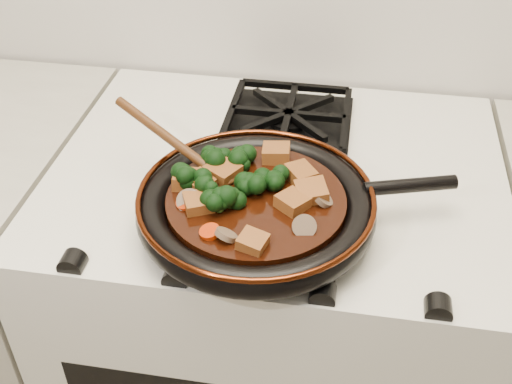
# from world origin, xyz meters

# --- Properties ---
(stove) EXTENTS (0.76, 0.60, 0.90)m
(stove) POSITION_xyz_m (0.00, 1.69, 0.45)
(stove) COLOR silver
(stove) RESTS_ON ground
(burner_grate_front) EXTENTS (0.23, 0.23, 0.03)m
(burner_grate_front) POSITION_xyz_m (0.00, 1.55, 0.91)
(burner_grate_front) COLOR black
(burner_grate_front) RESTS_ON stove
(burner_grate_back) EXTENTS (0.23, 0.23, 0.03)m
(burner_grate_back) POSITION_xyz_m (0.00, 1.83, 0.91)
(burner_grate_back) COLOR black
(burner_grate_back) RESTS_ON stove
(skillet) EXTENTS (0.47, 0.35, 0.05)m
(skillet) POSITION_xyz_m (-0.01, 1.53, 0.94)
(skillet) COLOR black
(skillet) RESTS_ON burner_grate_front
(braising_sauce) EXTENTS (0.26, 0.26, 0.02)m
(braising_sauce) POSITION_xyz_m (-0.01, 1.53, 0.95)
(braising_sauce) COLOR black
(braising_sauce) RESTS_ON skillet
(tofu_cube_0) EXTENTS (0.05, 0.04, 0.02)m
(tofu_cube_0) POSITION_xyz_m (0.00, 1.43, 0.97)
(tofu_cube_0) COLOR brown
(tofu_cube_0) RESTS_ON braising_sauce
(tofu_cube_1) EXTENTS (0.05, 0.05, 0.02)m
(tofu_cube_1) POSITION_xyz_m (-0.09, 1.50, 0.97)
(tofu_cube_1) COLOR brown
(tofu_cube_1) RESTS_ON braising_sauce
(tofu_cube_2) EXTENTS (0.06, 0.05, 0.02)m
(tofu_cube_2) POSITION_xyz_m (0.04, 1.52, 0.97)
(tofu_cube_2) COLOR brown
(tofu_cube_2) RESTS_ON braising_sauce
(tofu_cube_3) EXTENTS (0.05, 0.05, 0.03)m
(tofu_cube_3) POSITION_xyz_m (0.00, 1.64, 0.97)
(tofu_cube_3) COLOR brown
(tofu_cube_3) RESTS_ON braising_sauce
(tofu_cube_4) EXTENTS (0.05, 0.05, 0.03)m
(tofu_cube_4) POSITION_xyz_m (-0.11, 1.55, 0.97)
(tofu_cube_4) COLOR brown
(tofu_cube_4) RESTS_ON braising_sauce
(tofu_cube_5) EXTENTS (0.06, 0.06, 0.03)m
(tofu_cube_5) POSITION_xyz_m (-0.07, 1.57, 0.97)
(tofu_cube_5) COLOR brown
(tofu_cube_5) RESTS_ON braising_sauce
(tofu_cube_6) EXTENTS (0.05, 0.05, 0.03)m
(tofu_cube_6) POSITION_xyz_m (-0.10, 1.54, 0.97)
(tofu_cube_6) COLOR brown
(tofu_cube_6) RESTS_ON braising_sauce
(tofu_cube_7) EXTENTS (0.06, 0.06, 0.03)m
(tofu_cube_7) POSITION_xyz_m (0.05, 1.59, 0.97)
(tofu_cube_7) COLOR brown
(tofu_cube_7) RESTS_ON braising_sauce
(tofu_cube_8) EXTENTS (0.06, 0.06, 0.03)m
(tofu_cube_8) POSITION_xyz_m (0.07, 1.55, 0.97)
(tofu_cube_8) COLOR brown
(tofu_cube_8) RESTS_ON braising_sauce
(broccoli_floret_0) EXTENTS (0.07, 0.07, 0.06)m
(broccoli_floret_0) POSITION_xyz_m (-0.09, 1.53, 0.97)
(broccoli_floret_0) COLOR black
(broccoli_floret_0) RESTS_ON braising_sauce
(broccoli_floret_1) EXTENTS (0.09, 0.09, 0.07)m
(broccoli_floret_1) POSITION_xyz_m (-0.11, 1.54, 0.97)
(broccoli_floret_1) COLOR black
(broccoli_floret_1) RESTS_ON braising_sauce
(broccoli_floret_2) EXTENTS (0.09, 0.09, 0.07)m
(broccoli_floret_2) POSITION_xyz_m (-0.06, 1.50, 0.97)
(broccoli_floret_2) COLOR black
(broccoli_floret_2) RESTS_ON braising_sauce
(broccoli_floret_3) EXTENTS (0.09, 0.09, 0.07)m
(broccoli_floret_3) POSITION_xyz_m (-0.08, 1.60, 0.97)
(broccoli_floret_3) COLOR black
(broccoli_floret_3) RESTS_ON braising_sauce
(broccoli_floret_4) EXTENTS (0.08, 0.09, 0.07)m
(broccoli_floret_4) POSITION_xyz_m (-0.04, 1.51, 0.97)
(broccoli_floret_4) COLOR black
(broccoli_floret_4) RESTS_ON braising_sauce
(broccoli_floret_5) EXTENTS (0.08, 0.08, 0.06)m
(broccoli_floret_5) POSITION_xyz_m (-0.09, 1.60, 0.97)
(broccoli_floret_5) COLOR black
(broccoli_floret_5) RESTS_ON braising_sauce
(broccoli_floret_6) EXTENTS (0.09, 0.09, 0.06)m
(broccoli_floret_6) POSITION_xyz_m (0.01, 1.56, 0.97)
(broccoli_floret_6) COLOR black
(broccoli_floret_6) RESTS_ON braising_sauce
(broccoli_floret_7) EXTENTS (0.08, 0.09, 0.06)m
(broccoli_floret_7) POSITION_xyz_m (-0.02, 1.54, 0.97)
(broccoli_floret_7) COLOR black
(broccoli_floret_7) RESTS_ON braising_sauce
(broccoli_floret_8) EXTENTS (0.09, 0.08, 0.06)m
(broccoli_floret_8) POSITION_xyz_m (-0.05, 1.61, 0.97)
(broccoli_floret_8) COLOR black
(broccoli_floret_8) RESTS_ON braising_sauce
(carrot_coin_0) EXTENTS (0.03, 0.03, 0.02)m
(carrot_coin_0) POSITION_xyz_m (-0.11, 1.50, 0.96)
(carrot_coin_0) COLOR #BD2A05
(carrot_coin_0) RESTS_ON braising_sauce
(carrot_coin_1) EXTENTS (0.03, 0.03, 0.01)m
(carrot_coin_1) POSITION_xyz_m (-0.06, 1.44, 0.96)
(carrot_coin_1) COLOR #BD2A05
(carrot_coin_1) RESTS_ON braising_sauce
(carrot_coin_2) EXTENTS (0.03, 0.03, 0.01)m
(carrot_coin_2) POSITION_xyz_m (0.06, 1.56, 0.96)
(carrot_coin_2) COLOR #BD2A05
(carrot_coin_2) RESTS_ON braising_sauce
(carrot_coin_3) EXTENTS (0.03, 0.03, 0.02)m
(carrot_coin_3) POSITION_xyz_m (-0.06, 1.60, 0.96)
(carrot_coin_3) COLOR #BD2A05
(carrot_coin_3) RESTS_ON braising_sauce
(carrot_coin_4) EXTENTS (0.03, 0.03, 0.01)m
(carrot_coin_4) POSITION_xyz_m (-0.09, 1.50, 0.96)
(carrot_coin_4) COLOR #BD2A05
(carrot_coin_4) RESTS_ON braising_sauce
(mushroom_slice_0) EXTENTS (0.04, 0.04, 0.03)m
(mushroom_slice_0) POSITION_xyz_m (-0.10, 1.50, 0.97)
(mushroom_slice_0) COLOR brown
(mushroom_slice_0) RESTS_ON braising_sauce
(mushroom_slice_1) EXTENTS (0.04, 0.04, 0.02)m
(mushroom_slice_1) POSITION_xyz_m (-0.04, 1.44, 0.97)
(mushroom_slice_1) COLOR brown
(mushroom_slice_1) RESTS_ON braising_sauce
(mushroom_slice_2) EXTENTS (0.04, 0.03, 0.03)m
(mushroom_slice_2) POSITION_xyz_m (0.07, 1.47, 0.97)
(mushroom_slice_2) COLOR brown
(mushroom_slice_2) RESTS_ON braising_sauce
(mushroom_slice_3) EXTENTS (0.04, 0.04, 0.02)m
(mushroom_slice_3) POSITION_xyz_m (-0.08, 1.60, 0.97)
(mushroom_slice_3) COLOR brown
(mushroom_slice_3) RESTS_ON braising_sauce
(mushroom_slice_4) EXTENTS (0.03, 0.03, 0.02)m
(mushroom_slice_4) POSITION_xyz_m (0.09, 1.54, 0.97)
(mushroom_slice_4) COLOR brown
(mushroom_slice_4) RESTS_ON braising_sauce
(wooden_spoon) EXTENTS (0.13, 0.08, 0.21)m
(wooden_spoon) POSITION_xyz_m (-0.12, 1.59, 0.98)
(wooden_spoon) COLOR #49270F
(wooden_spoon) RESTS_ON braising_sauce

